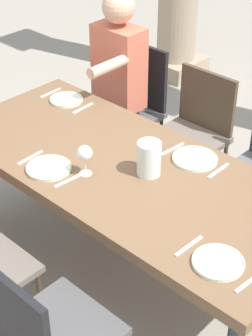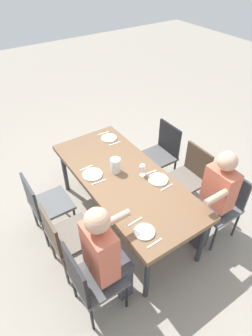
{
  "view_description": "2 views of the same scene",
  "coord_description": "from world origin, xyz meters",
  "px_view_note": "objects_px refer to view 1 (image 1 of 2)",
  "views": [
    {
      "loc": [
        1.64,
        -1.73,
        2.36
      ],
      "look_at": [
        0.03,
        -0.01,
        0.77
      ],
      "focal_mm": 59.82,
      "sensor_mm": 36.0,
      "label": 1
    },
    {
      "loc": [
        -2.05,
        1.34,
        2.93
      ],
      "look_at": [
        0.11,
        -0.09,
        0.78
      ],
      "focal_mm": 30.51,
      "sensor_mm": 36.0,
      "label": 2
    }
  ],
  "objects_px": {
    "chair_west_north": "(132,102)",
    "plate_2": "(195,159)",
    "chair_east_south": "(42,334)",
    "plate_0": "(66,99)",
    "wine_glass_1": "(85,154)",
    "plate_3": "(218,262)",
    "chair_mid_north": "(194,129)",
    "dining_table": "(124,175)",
    "water_pitcher": "(149,160)",
    "plate_1": "(49,168)",
    "diner_woman_green": "(113,86)"
  },
  "relations": [
    {
      "from": "chair_mid_north",
      "to": "diner_woman_green",
      "type": "distance_m",
      "value": 0.61
    },
    {
      "from": "chair_east_south",
      "to": "dining_table",
      "type": "bearing_deg",
      "value": 112.9
    },
    {
      "from": "chair_west_north",
      "to": "plate_2",
      "type": "relative_size",
      "value": 3.86
    },
    {
      "from": "chair_mid_north",
      "to": "wine_glass_1",
      "type": "bearing_deg",
      "value": -84.05
    },
    {
      "from": "chair_east_south",
      "to": "water_pitcher",
      "type": "distance_m",
      "value": 0.98
    },
    {
      "from": "water_pitcher",
      "to": "plate_1",
      "type": "bearing_deg",
      "value": -140.92
    },
    {
      "from": "plate_1",
      "to": "chair_mid_north",
      "type": "bearing_deg",
      "value": 87.17
    },
    {
      "from": "dining_table",
      "to": "plate_2",
      "type": "relative_size",
      "value": 8.66
    },
    {
      "from": "dining_table",
      "to": "plate_0",
      "type": "relative_size",
      "value": 10.0
    },
    {
      "from": "water_pitcher",
      "to": "plate_2",
      "type": "bearing_deg",
      "value": 69.84
    },
    {
      "from": "dining_table",
      "to": "chair_mid_north",
      "type": "height_order",
      "value": "chair_mid_north"
    },
    {
      "from": "chair_east_south",
      "to": "diner_woman_green",
      "type": "bearing_deg",
      "value": 125.71
    },
    {
      "from": "chair_west_north",
      "to": "plate_2",
      "type": "bearing_deg",
      "value": -30.65
    },
    {
      "from": "plate_0",
      "to": "plate_2",
      "type": "bearing_deg",
      "value": 0.75
    },
    {
      "from": "plate_2",
      "to": "plate_3",
      "type": "xyz_separation_m",
      "value": [
        0.54,
        -0.55,
        0.0
      ]
    },
    {
      "from": "dining_table",
      "to": "chair_mid_north",
      "type": "relative_size",
      "value": 2.32
    },
    {
      "from": "water_pitcher",
      "to": "chair_mid_north",
      "type": "bearing_deg",
      "value": 111.95
    },
    {
      "from": "plate_0",
      "to": "water_pitcher",
      "type": "distance_m",
      "value": 0.93
    },
    {
      "from": "wine_glass_1",
      "to": "plate_3",
      "type": "xyz_separation_m",
      "value": [
        0.86,
        -0.07,
        -0.11
      ]
    },
    {
      "from": "dining_table",
      "to": "diner_woman_green",
      "type": "bearing_deg",
      "value": 137.61
    },
    {
      "from": "diner_woman_green",
      "to": "plate_3",
      "type": "height_order",
      "value": "diner_woman_green"
    },
    {
      "from": "plate_0",
      "to": "dining_table",
      "type": "bearing_deg",
      "value": -20.11
    },
    {
      "from": "chair_west_north",
      "to": "diner_woman_green",
      "type": "bearing_deg",
      "value": -89.14
    },
    {
      "from": "plate_1",
      "to": "plate_0",
      "type": "bearing_deg",
      "value": 131.59
    },
    {
      "from": "plate_0",
      "to": "chair_east_south",
      "type": "bearing_deg",
      "value": -45.61
    },
    {
      "from": "chair_east_south",
      "to": "wine_glass_1",
      "type": "height_order",
      "value": "chair_east_south"
    },
    {
      "from": "plate_0",
      "to": "plate_3",
      "type": "relative_size",
      "value": 0.95
    },
    {
      "from": "dining_table",
      "to": "chair_west_north",
      "type": "bearing_deg",
      "value": 130.79
    },
    {
      "from": "chair_mid_north",
      "to": "water_pitcher",
      "type": "height_order",
      "value": "water_pitcher"
    },
    {
      "from": "chair_mid_north",
      "to": "plate_2",
      "type": "height_order",
      "value": "chair_mid_north"
    },
    {
      "from": "water_pitcher",
      "to": "plate_3",
      "type": "bearing_deg",
      "value": -24.68
    },
    {
      "from": "chair_mid_north",
      "to": "diner_woman_green",
      "type": "xyz_separation_m",
      "value": [
        -0.55,
        -0.18,
        0.19
      ]
    },
    {
      "from": "plate_3",
      "to": "diner_woman_green",
      "type": "bearing_deg",
      "value": 148.19
    },
    {
      "from": "chair_west_north",
      "to": "wine_glass_1",
      "type": "relative_size",
      "value": 5.64
    },
    {
      "from": "plate_3",
      "to": "chair_west_north",
      "type": "bearing_deg",
      "value": 143.4
    },
    {
      "from": "chair_east_south",
      "to": "plate_3",
      "type": "height_order",
      "value": "chair_east_south"
    },
    {
      "from": "chair_east_south",
      "to": "plate_3",
      "type": "distance_m",
      "value": 0.77
    },
    {
      "from": "chair_west_north",
      "to": "chair_mid_north",
      "type": "distance_m",
      "value": 0.56
    },
    {
      "from": "plate_3",
      "to": "water_pitcher",
      "type": "relative_size",
      "value": 1.22
    },
    {
      "from": "plate_1",
      "to": "plate_2",
      "type": "distance_m",
      "value": 0.76
    },
    {
      "from": "chair_mid_north",
      "to": "wine_glass_1",
      "type": "xyz_separation_m",
      "value": [
        0.11,
        -1.06,
        0.35
      ]
    },
    {
      "from": "chair_west_north",
      "to": "chair_east_south",
      "type": "distance_m",
      "value": 2.08
    },
    {
      "from": "wine_glass_1",
      "to": "plate_2",
      "type": "xyz_separation_m",
      "value": [
        0.32,
        0.48,
        -0.11
      ]
    },
    {
      "from": "wine_glass_1",
      "to": "plate_2",
      "type": "height_order",
      "value": "wine_glass_1"
    },
    {
      "from": "plate_1",
      "to": "wine_glass_1",
      "type": "relative_size",
      "value": 1.43
    },
    {
      "from": "dining_table",
      "to": "diner_woman_green",
      "type": "height_order",
      "value": "diner_woman_green"
    },
    {
      "from": "dining_table",
      "to": "plate_2",
      "type": "height_order",
      "value": "plate_2"
    },
    {
      "from": "plate_0",
      "to": "plate_1",
      "type": "distance_m",
      "value": 0.75
    },
    {
      "from": "plate_2",
      "to": "plate_0",
      "type": "bearing_deg",
      "value": -179.25
    },
    {
      "from": "dining_table",
      "to": "chair_east_south",
      "type": "height_order",
      "value": "chair_east_south"
    }
  ]
}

